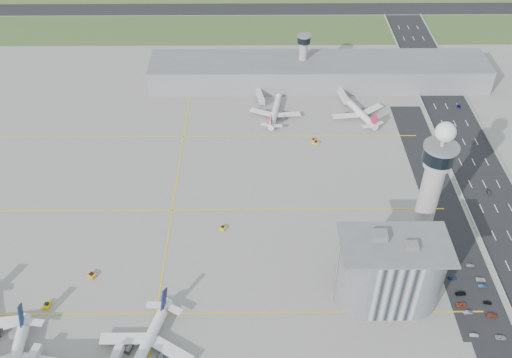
{
  "coord_description": "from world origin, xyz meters",
  "views": [
    {
      "loc": [
        -1.51,
        -169.03,
        185.92
      ],
      "look_at": [
        0.0,
        35.0,
        15.0
      ],
      "focal_mm": 40.0,
      "sensor_mm": 36.0,
      "label": 1
    }
  ],
  "objects_px": {
    "admin_building": "(390,271)",
    "tug_2": "(92,275)",
    "car_lot_2": "(461,305)",
    "car_lot_3": "(461,293)",
    "car_lot_11": "(470,265)",
    "car_lot_4": "(452,278)",
    "tug_1": "(47,305)",
    "car_hw_2": "(459,107)",
    "car_hw_1": "(489,192)",
    "car_lot_0": "(474,335)",
    "car_lot_9": "(483,286)",
    "car_lot_1": "(468,312)",
    "car_lot_6": "(501,337)",
    "tug_5": "(313,140)",
    "car_lot_10": "(481,279)",
    "airplane_far_a": "(275,108)",
    "airplane_far_b": "(358,107)",
    "tug_4": "(316,143)",
    "car_lot_5": "(451,266)",
    "car_hw_4": "(412,57)",
    "jet_bridge_far_0": "(258,92)",
    "tug_3": "(223,228)",
    "jet_bridge_far_1": "(340,92)",
    "car_lot_8": "(487,303)",
    "control_tower": "(432,183)",
    "airplane_near_c": "(144,343)",
    "secondary_tower": "(303,55)"
  },
  "relations": [
    {
      "from": "admin_building",
      "to": "tug_2",
      "type": "relative_size",
      "value": 11.99
    },
    {
      "from": "car_lot_2",
      "to": "car_lot_3",
      "type": "bearing_deg",
      "value": -22.39
    },
    {
      "from": "car_lot_11",
      "to": "car_lot_4",
      "type": "bearing_deg",
      "value": 128.64
    },
    {
      "from": "tug_1",
      "to": "car_hw_2",
      "type": "xyz_separation_m",
      "value": [
        206.23,
        145.18,
        -0.49
      ]
    },
    {
      "from": "car_lot_4",
      "to": "car_hw_1",
      "type": "bearing_deg",
      "value": -23.47
    },
    {
      "from": "car_lot_0",
      "to": "car_lot_9",
      "type": "distance_m",
      "value": 26.04
    },
    {
      "from": "car_lot_1",
      "to": "car_lot_6",
      "type": "height_order",
      "value": "car_lot_1"
    },
    {
      "from": "car_lot_9",
      "to": "car_lot_0",
      "type": "bearing_deg",
      "value": 151.72
    },
    {
      "from": "tug_5",
      "to": "car_lot_10",
      "type": "height_order",
      "value": "tug_5"
    },
    {
      "from": "airplane_far_a",
      "to": "airplane_far_b",
      "type": "height_order",
      "value": "airplane_far_b"
    },
    {
      "from": "car_lot_1",
      "to": "car_hw_2",
      "type": "height_order",
      "value": "car_lot_1"
    },
    {
      "from": "tug_4",
      "to": "car_lot_5",
      "type": "height_order",
      "value": "tug_4"
    },
    {
      "from": "tug_4",
      "to": "car_lot_10",
      "type": "distance_m",
      "value": 114.19
    },
    {
      "from": "airplane_far_a",
      "to": "car_hw_4",
      "type": "height_order",
      "value": "airplane_far_a"
    },
    {
      "from": "car_lot_6",
      "to": "jet_bridge_far_0",
      "type": "bearing_deg",
      "value": 34.49
    },
    {
      "from": "tug_3",
      "to": "car_lot_2",
      "type": "relative_size",
      "value": 0.68
    },
    {
      "from": "car_lot_9",
      "to": "car_lot_3",
      "type": "bearing_deg",
      "value": 106.59
    },
    {
      "from": "jet_bridge_far_1",
      "to": "tug_3",
      "type": "distance_m",
      "value": 133.19
    },
    {
      "from": "car_lot_9",
      "to": "car_hw_2",
      "type": "xyz_separation_m",
      "value": [
        28.56,
        136.39,
        -0.02
      ]
    },
    {
      "from": "airplane_far_a",
      "to": "jet_bridge_far_1",
      "type": "bearing_deg",
      "value": -53.05
    },
    {
      "from": "tug_2",
      "to": "car_lot_8",
      "type": "relative_size",
      "value": 1.06
    },
    {
      "from": "control_tower",
      "to": "tug_2",
      "type": "xyz_separation_m",
      "value": [
        -141.58,
        -18.73,
        -34.02
      ]
    },
    {
      "from": "car_lot_5",
      "to": "tug_1",
      "type": "bearing_deg",
      "value": 100.14
    },
    {
      "from": "car_lot_0",
      "to": "car_lot_3",
      "type": "relative_size",
      "value": 0.8
    },
    {
      "from": "airplane_far_a",
      "to": "car_lot_10",
      "type": "bearing_deg",
      "value": -137.13
    },
    {
      "from": "car_lot_10",
      "to": "car_hw_4",
      "type": "distance_m",
      "value": 195.98
    },
    {
      "from": "airplane_far_b",
      "to": "car_lot_4",
      "type": "xyz_separation_m",
      "value": [
        22.07,
        -124.24,
        -4.88
      ]
    },
    {
      "from": "car_lot_11",
      "to": "car_lot_8",
      "type": "bearing_deg",
      "value": -173.9
    },
    {
      "from": "airplane_near_c",
      "to": "car_lot_6",
      "type": "distance_m",
      "value": 134.4
    },
    {
      "from": "tug_5",
      "to": "admin_building",
      "type": "bearing_deg",
      "value": 110.3
    },
    {
      "from": "airplane_near_c",
      "to": "car_lot_6",
      "type": "bearing_deg",
      "value": 108.34
    },
    {
      "from": "secondary_tower",
      "to": "tug_1",
      "type": "distance_m",
      "value": 210.75
    },
    {
      "from": "airplane_near_c",
      "to": "car_lot_4",
      "type": "relative_size",
      "value": 12.31
    },
    {
      "from": "control_tower",
      "to": "tug_3",
      "type": "xyz_separation_m",
      "value": [
        -87.44,
        9.16,
        -34.18
      ]
    },
    {
      "from": "tug_2",
      "to": "car_lot_0",
      "type": "distance_m",
      "value": 155.47
    },
    {
      "from": "car_lot_2",
      "to": "car_lot_11",
      "type": "bearing_deg",
      "value": -34.43
    },
    {
      "from": "airplane_near_c",
      "to": "car_lot_0",
      "type": "distance_m",
      "value": 124.72
    },
    {
      "from": "tug_4",
      "to": "car_hw_1",
      "type": "bearing_deg",
      "value": 39.86
    },
    {
      "from": "tug_4",
      "to": "car_lot_2",
      "type": "xyz_separation_m",
      "value": [
        48.8,
        -109.75,
        -0.31
      ]
    },
    {
      "from": "airplane_near_c",
      "to": "tug_3",
      "type": "height_order",
      "value": "airplane_near_c"
    },
    {
      "from": "airplane_far_b",
      "to": "car_lot_8",
      "type": "height_order",
      "value": "airplane_far_b"
    },
    {
      "from": "car_lot_8",
      "to": "car_hw_2",
      "type": "bearing_deg",
      "value": -3.6
    },
    {
      "from": "jet_bridge_far_1",
      "to": "car_lot_6",
      "type": "distance_m",
      "value": 179.12
    },
    {
      "from": "jet_bridge_far_0",
      "to": "car_lot_8",
      "type": "bearing_deg",
      "value": 19.89
    },
    {
      "from": "car_lot_1",
      "to": "car_hw_2",
      "type": "distance_m",
      "value": 154.51
    },
    {
      "from": "airplane_near_c",
      "to": "car_lot_8",
      "type": "height_order",
      "value": "airplane_near_c"
    },
    {
      "from": "car_lot_3",
      "to": "airplane_far_a",
      "type": "bearing_deg",
      "value": 21.87
    },
    {
      "from": "airplane_far_a",
      "to": "car_hw_1",
      "type": "relative_size",
      "value": 9.86
    },
    {
      "from": "jet_bridge_far_1",
      "to": "car_lot_1",
      "type": "distance_m",
      "value": 165.79
    },
    {
      "from": "car_lot_3",
      "to": "car_lot_6",
      "type": "xyz_separation_m",
      "value": [
        9.3,
        -21.1,
        -0.06
      ]
    }
  ]
}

